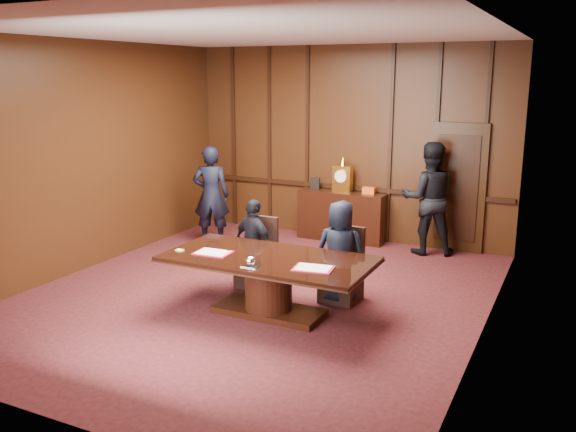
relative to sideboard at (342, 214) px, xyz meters
The scene contains 13 objects.
room 3.36m from the sideboard, 88.80° to the right, with size 7.00×7.04×3.50m.
sideboard is the anchor object (origin of this frame).
conference_table 3.79m from the sideboard, 82.95° to the right, with size 2.62×1.32×0.76m.
folder_left 3.96m from the sideboard, 93.40° to the right, with size 0.48×0.36×0.02m.
folder_right 4.14m from the sideboard, 73.58° to the right, with size 0.50×0.39×0.02m.
inkstand 4.25m from the sideboard, 83.70° to the right, with size 0.20×0.14×0.12m.
notepad 4.10m from the sideboard, 99.63° to the right, with size 0.10×0.07×0.01m, color #F8FA7A.
chair_left 2.90m from the sideboard, 93.67° to the right, with size 0.49×0.49×0.99m.
chair_right 3.10m from the sideboard, 68.83° to the right, with size 0.50×0.50×0.99m.
signatory_left 2.97m from the sideboard, 93.58° to the right, with size 0.75×0.31×1.28m, color black.
signatory_right 3.17m from the sideboard, 69.36° to the right, with size 0.68×0.44×1.38m, color black.
witness_left 2.40m from the sideboard, 148.17° to the right, with size 0.64×0.42×1.77m, color black.
witness_right 1.68m from the sideboard, ahead, with size 0.92×0.72×1.90m, color black.
Camera 1 is at (3.89, -6.93, 2.97)m, focal length 38.00 mm.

